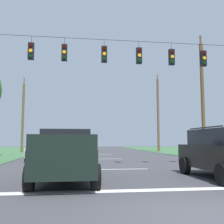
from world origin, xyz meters
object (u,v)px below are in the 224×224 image
(suv_black, at_px, (224,152))
(utility_pole_mid_right, at_px, (203,98))
(utility_pole_far_left, at_px, (23,116))
(utility_pole_far_right, at_px, (158,114))
(overhead_signal_span, at_px, (125,88))
(pickup_truck, at_px, (65,155))
(distant_car_crossing_white, at_px, (45,150))

(suv_black, distance_m, utility_pole_mid_right, 13.06)
(utility_pole_far_left, bearing_deg, utility_pole_far_right, 1.09)
(overhead_signal_span, xyz_separation_m, utility_pole_far_left, (-9.48, 19.95, -0.01))
(overhead_signal_span, height_order, utility_pole_far_left, utility_pole_far_left)
(suv_black, bearing_deg, overhead_signal_span, 123.29)
(suv_black, distance_m, utility_pole_far_left, 27.97)
(pickup_truck, distance_m, utility_pole_far_left, 25.56)
(overhead_signal_span, height_order, distant_car_crossing_white, overhead_signal_span)
(suv_black, relative_size, distant_car_crossing_white, 1.08)
(pickup_truck, bearing_deg, overhead_signal_span, 55.22)
(pickup_truck, relative_size, distant_car_crossing_white, 1.22)
(pickup_truck, bearing_deg, utility_pole_far_right, 65.21)
(overhead_signal_span, distance_m, utility_pole_far_left, 22.09)
(utility_pole_mid_right, bearing_deg, pickup_truck, -134.95)
(overhead_signal_span, relative_size, pickup_truck, 3.00)
(overhead_signal_span, relative_size, distant_car_crossing_white, 3.65)
(distant_car_crossing_white, bearing_deg, pickup_truck, -79.38)
(utility_pole_far_right, bearing_deg, suv_black, -101.66)
(suv_black, bearing_deg, pickup_truck, 178.02)
(distant_car_crossing_white, xyz_separation_m, utility_pole_far_left, (-4.40, 14.28, 3.74))
(utility_pole_mid_right, relative_size, utility_pole_far_left, 1.13)
(pickup_truck, distance_m, distant_car_crossing_white, 10.41)
(utility_pole_mid_right, bearing_deg, suv_black, -113.10)
(overhead_signal_span, bearing_deg, suv_black, -56.71)
(utility_pole_far_left, bearing_deg, overhead_signal_span, -64.58)
(overhead_signal_span, distance_m, distant_car_crossing_white, 8.49)
(pickup_truck, height_order, suv_black, suv_black)
(overhead_signal_span, height_order, utility_pole_far_right, utility_pole_far_right)
(suv_black, xyz_separation_m, utility_pole_mid_right, (4.87, 11.40, 4.10))
(distant_car_crossing_white, height_order, utility_pole_far_left, utility_pole_far_left)
(overhead_signal_span, xyz_separation_m, utility_pole_far_right, (8.31, 20.29, 0.56))
(utility_pole_far_right, relative_size, utility_pole_far_left, 1.11)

